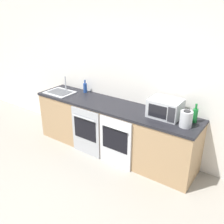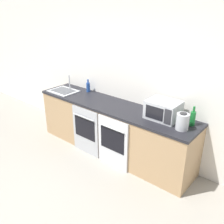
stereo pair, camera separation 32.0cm
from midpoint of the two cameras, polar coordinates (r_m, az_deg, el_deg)
The scene contains 10 objects.
ground_plane at distance 3.52m, azimuth -20.20°, elevation -22.07°, with size 16.00×16.00×0.00m, color gray.
wall_back at distance 4.26m, azimuth 5.30°, elevation 8.08°, with size 10.00×0.06×2.60m.
counter_back at distance 4.31m, azimuth 2.21°, elevation -3.85°, with size 2.96×0.66×0.89m.
oven_left at distance 4.28m, azimuth -3.95°, elevation -4.42°, with size 0.58×0.06×0.84m.
oven_right at distance 3.93m, azimuth 2.54°, elevation -7.12°, with size 0.58×0.06×0.84m.
microwave at distance 3.69m, azimuth 14.08°, elevation 0.45°, with size 0.46×0.36×0.27m.
bottle_green at distance 3.62m, azimuth 20.43°, elevation -1.35°, with size 0.07×0.07×0.28m.
bottle_blue at distance 4.71m, azimuth -3.52°, elevation 5.71°, with size 0.07×0.07×0.24m.
kettle at distance 3.46m, azimuth 18.38°, elevation -2.14°, with size 0.17×0.17×0.24m.
sink at distance 4.81m, azimuth -9.13°, elevation 4.82°, with size 0.51×0.41×0.28m.
Camera 2 is at (2.45, -0.92, 2.45)m, focal length 40.00 mm.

